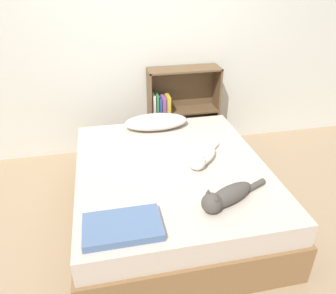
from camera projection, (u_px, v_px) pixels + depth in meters
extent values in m
plane|color=#997F60|center=(171.00, 214.00, 2.95)|extent=(8.00, 8.00, 0.00)
cube|color=silver|center=(145.00, 41.00, 3.47)|extent=(8.00, 0.06, 2.50)
cube|color=brown|center=(171.00, 199.00, 2.87)|extent=(1.58, 1.82, 0.33)
cube|color=#C1B2A3|center=(171.00, 175.00, 2.74)|extent=(1.54, 1.76, 0.19)
ellipsoid|color=beige|center=(156.00, 122.00, 3.28)|extent=(0.63, 0.31, 0.13)
ellipsoid|color=white|center=(204.00, 155.00, 2.73)|extent=(0.34, 0.36, 0.11)
sphere|color=white|center=(197.00, 161.00, 2.61)|extent=(0.14, 0.14, 0.14)
cone|color=white|center=(202.00, 154.00, 2.56)|extent=(0.04, 0.04, 0.03)
cone|color=white|center=(193.00, 152.00, 2.59)|extent=(0.04, 0.04, 0.03)
cylinder|color=white|center=(213.00, 146.00, 2.92)|extent=(0.14, 0.15, 0.06)
ellipsoid|color=#47423D|center=(230.00, 195.00, 2.26)|extent=(0.42, 0.29, 0.12)
sphere|color=#47423D|center=(212.00, 203.00, 2.16)|extent=(0.14, 0.14, 0.14)
cone|color=#47423D|center=(217.00, 197.00, 2.10)|extent=(0.04, 0.04, 0.03)
cone|color=#47423D|center=(208.00, 191.00, 2.16)|extent=(0.04, 0.04, 0.03)
cylinder|color=#47423D|center=(255.00, 185.00, 2.42)|extent=(0.18, 0.12, 0.05)
cube|color=brown|center=(150.00, 113.00, 3.70)|extent=(0.02, 0.26, 0.98)
cube|color=brown|center=(215.00, 107.00, 3.84)|extent=(0.02, 0.26, 0.98)
cube|color=brown|center=(182.00, 146.00, 4.01)|extent=(0.80, 0.26, 0.02)
cube|color=brown|center=(184.00, 69.00, 3.53)|extent=(0.80, 0.26, 0.02)
cube|color=brown|center=(183.00, 110.00, 3.77)|extent=(0.76, 0.26, 0.02)
cube|color=brown|center=(181.00, 106.00, 3.87)|extent=(0.80, 0.02, 0.98)
cube|color=beige|center=(154.00, 104.00, 3.61)|extent=(0.03, 0.16, 0.22)
cube|color=#337F47|center=(157.00, 103.00, 3.62)|extent=(0.03, 0.16, 0.23)
cube|color=#2D519E|center=(160.00, 105.00, 3.64)|extent=(0.02, 0.16, 0.18)
cube|color=#8C4C99|center=(163.00, 105.00, 3.64)|extent=(0.04, 0.16, 0.19)
cube|color=gold|center=(168.00, 104.00, 3.65)|extent=(0.04, 0.16, 0.20)
cube|color=#4C668E|center=(123.00, 227.00, 2.04)|extent=(0.49, 0.30, 0.05)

